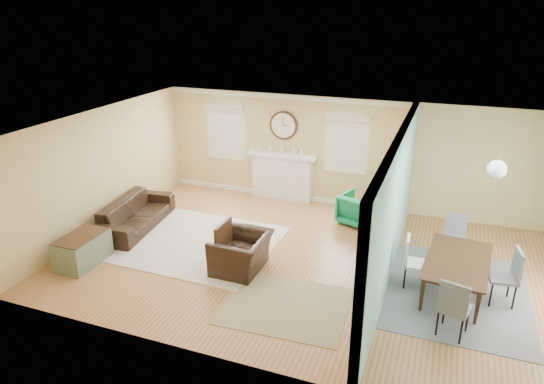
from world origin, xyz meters
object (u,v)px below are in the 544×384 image
object	(u,v)px
sofa	(135,214)
dining_table	(457,276)
credenza	(378,226)
green_chair	(358,209)
eames_chair	(241,253)

from	to	relation	value
sofa	dining_table	distance (m)	6.60
sofa	credenza	size ratio (longest dim) A/B	1.53
credenza	dining_table	size ratio (longest dim) A/B	0.81
credenza	sofa	bearing A→B (deg)	-168.38
green_chair	credenza	world-z (taller)	credenza
green_chair	credenza	distance (m)	1.04
green_chair	dining_table	distance (m)	3.03
dining_table	green_chair	bearing A→B (deg)	49.45
eames_chair	dining_table	xyz separation A→B (m)	(3.70, 0.57, -0.03)
green_chair	sofa	bearing A→B (deg)	42.23
sofa	green_chair	distance (m)	4.87
sofa	eames_chair	xyz separation A→B (m)	(2.89, -0.84, 0.02)
credenza	dining_table	xyz separation A→B (m)	(1.54, -1.31, -0.09)
green_chair	dining_table	world-z (taller)	green_chair
green_chair	credenza	bearing A→B (deg)	142.19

